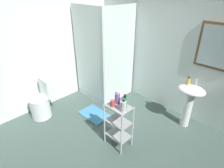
# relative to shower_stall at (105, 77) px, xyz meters

# --- Properties ---
(ground_plane) EXTENTS (4.20, 4.20, 0.02)m
(ground_plane) POSITION_rel_shower_stall_xyz_m (1.20, -1.22, -0.47)
(ground_plane) COLOR #42554E
(wall_back) EXTENTS (4.20, 0.14, 2.50)m
(wall_back) POSITION_rel_shower_stall_xyz_m (1.21, 0.63, 0.79)
(wall_back) COLOR white
(wall_back) RESTS_ON ground_plane
(wall_left) EXTENTS (0.10, 4.20, 2.50)m
(wall_left) POSITION_rel_shower_stall_xyz_m (-0.65, -1.22, 0.79)
(wall_left) COLOR white
(wall_left) RESTS_ON ground_plane
(shower_stall) EXTENTS (0.92, 0.92, 2.00)m
(shower_stall) POSITION_rel_shower_stall_xyz_m (0.00, 0.00, 0.00)
(shower_stall) COLOR white
(shower_stall) RESTS_ON ground_plane
(pedestal_sink) EXTENTS (0.46, 0.37, 0.81)m
(pedestal_sink) POSITION_rel_shower_stall_xyz_m (1.83, 0.30, 0.12)
(pedestal_sink) COLOR white
(pedestal_sink) RESTS_ON ground_plane
(sink_faucet) EXTENTS (0.03, 0.03, 0.10)m
(sink_faucet) POSITION_rel_shower_stall_xyz_m (1.83, 0.42, 0.40)
(sink_faucet) COLOR silver
(sink_faucet) RESTS_ON pedestal_sink
(toilet) EXTENTS (0.37, 0.49, 0.76)m
(toilet) POSITION_rel_shower_stall_xyz_m (-0.28, -1.40, -0.15)
(toilet) COLOR white
(toilet) RESTS_ON ground_plane
(storage_cart) EXTENTS (0.38, 0.28, 0.74)m
(storage_cart) POSITION_rel_shower_stall_xyz_m (1.28, -0.91, -0.03)
(storage_cart) COLOR silver
(storage_cart) RESTS_ON ground_plane
(hand_soap_bottle) EXTENTS (0.06, 0.06, 0.14)m
(hand_soap_bottle) POSITION_rel_shower_stall_xyz_m (1.74, 0.32, 0.41)
(hand_soap_bottle) COLOR gold
(hand_soap_bottle) RESTS_ON pedestal_sink
(conditioner_bottle_purple) EXTENTS (0.08, 0.08, 0.21)m
(conditioner_bottle_purple) POSITION_rel_shower_stall_xyz_m (1.21, -0.87, 0.37)
(conditioner_bottle_purple) COLOR #8854B2
(conditioner_bottle_purple) RESTS_ON storage_cart
(lotion_bottle_white) EXTENTS (0.07, 0.07, 0.21)m
(lotion_bottle_white) POSITION_rel_shower_stall_xyz_m (1.41, -0.96, 0.37)
(lotion_bottle_white) COLOR white
(lotion_bottle_white) RESTS_ON storage_cart
(body_wash_bottle_green) EXTENTS (0.07, 0.07, 0.22)m
(body_wash_bottle_green) POSITION_rel_shower_stall_xyz_m (1.36, -0.88, 0.37)
(body_wash_bottle_green) COLOR #298C59
(body_wash_bottle_green) RESTS_ON storage_cart
(rinse_cup) EXTENTS (0.07, 0.07, 0.10)m
(rinse_cup) POSITION_rel_shower_stall_xyz_m (1.21, -0.98, 0.33)
(rinse_cup) COLOR #B24742
(rinse_cup) RESTS_ON storage_cart
(bath_mat) EXTENTS (0.60, 0.40, 0.02)m
(bath_mat) POSITION_rel_shower_stall_xyz_m (0.42, -0.69, -0.45)
(bath_mat) COLOR teal
(bath_mat) RESTS_ON ground_plane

